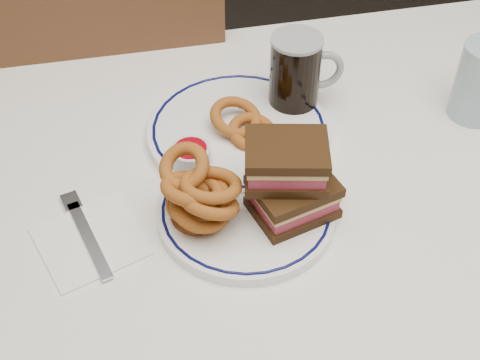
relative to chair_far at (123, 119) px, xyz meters
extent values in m
cube|color=white|center=(0.21, -0.52, 0.24)|extent=(1.26, 0.86, 0.03)
cylinder|color=#4A3017|center=(0.75, -0.18, -0.14)|extent=(0.06, 0.06, 0.71)
cube|color=white|center=(0.21, -0.09, 0.15)|extent=(1.26, 0.01, 0.17)
cube|color=#4A3017|center=(0.00, 0.07, -0.06)|extent=(0.43, 0.43, 0.04)
cylinder|color=#4A3017|center=(0.18, 0.25, -0.29)|extent=(0.04, 0.04, 0.41)
cylinder|color=#4A3017|center=(0.18, -0.11, -0.29)|extent=(0.04, 0.04, 0.41)
cylinder|color=#4A3017|center=(-0.18, 0.26, -0.29)|extent=(0.04, 0.04, 0.41)
cylinder|color=#4A3017|center=(-0.18, -0.10, -0.29)|extent=(0.04, 0.04, 0.41)
cube|color=#4A3017|center=(0.00, -0.12, 0.19)|extent=(0.42, 0.03, 0.46)
cylinder|color=white|center=(0.15, -0.56, 0.26)|extent=(0.25, 0.25, 0.02)
torus|color=#090C45|center=(0.15, -0.56, 0.27)|extent=(0.23, 0.23, 0.00)
cube|color=black|center=(0.21, -0.58, 0.28)|extent=(0.13, 0.11, 0.01)
cube|color=#9A2C38|center=(0.21, -0.58, 0.29)|extent=(0.12, 0.10, 0.02)
cube|color=tan|center=(0.21, -0.58, 0.31)|extent=(0.12, 0.10, 0.01)
cube|color=black|center=(0.21, -0.58, 0.32)|extent=(0.13, 0.11, 0.01)
cube|color=black|center=(0.20, -0.57, 0.33)|extent=(0.12, 0.11, 0.01)
cube|color=#9A2C38|center=(0.20, -0.57, 0.35)|extent=(0.11, 0.10, 0.02)
cube|color=tan|center=(0.20, -0.57, 0.36)|extent=(0.12, 0.10, 0.01)
cube|color=black|center=(0.20, -0.57, 0.37)|extent=(0.12, 0.11, 0.01)
torus|color=#6B300E|center=(0.08, -0.56, 0.28)|extent=(0.08, 0.08, 0.05)
torus|color=#6B300E|center=(0.08, -0.57, 0.29)|extent=(0.08, 0.08, 0.05)
torus|color=#6B300E|center=(0.10, -0.58, 0.30)|extent=(0.08, 0.08, 0.05)
torus|color=#6B300E|center=(0.09, -0.58, 0.31)|extent=(0.09, 0.09, 0.05)
torus|color=#6B300E|center=(0.09, -0.57, 0.31)|extent=(0.08, 0.08, 0.04)
torus|color=#6B300E|center=(0.09, -0.59, 0.32)|extent=(0.09, 0.08, 0.07)
torus|color=#6B300E|center=(0.08, -0.57, 0.33)|extent=(0.09, 0.09, 0.06)
torus|color=#6B300E|center=(0.10, -0.58, 0.34)|extent=(0.09, 0.08, 0.04)
torus|color=#6B300E|center=(0.07, -0.55, 0.35)|extent=(0.08, 0.07, 0.06)
cylinder|color=silver|center=(0.09, -0.46, 0.29)|extent=(0.06, 0.06, 0.03)
cylinder|color=#8E020E|center=(0.09, -0.46, 0.30)|extent=(0.05, 0.05, 0.01)
cylinder|color=black|center=(0.28, -0.35, 0.32)|extent=(0.08, 0.08, 0.13)
cylinder|color=#92979F|center=(0.28, -0.35, 0.39)|extent=(0.08, 0.08, 0.01)
torus|color=#92979F|center=(0.32, -0.35, 0.33)|extent=(0.07, 0.01, 0.07)
cylinder|color=white|center=(0.18, -0.40, 0.26)|extent=(0.28, 0.28, 0.02)
torus|color=#090C45|center=(0.18, -0.40, 0.27)|extent=(0.27, 0.27, 0.01)
torus|color=#6B300E|center=(0.19, -0.42, 0.28)|extent=(0.08, 0.08, 0.04)
torus|color=#6B300E|center=(0.17, -0.40, 0.29)|extent=(0.09, 0.08, 0.05)
cube|color=white|center=(-0.07, -0.57, 0.26)|extent=(0.16, 0.16, 0.00)
cube|color=silver|center=(-0.07, -0.57, 0.26)|extent=(0.05, 0.15, 0.00)
cube|color=silver|center=(-0.09, -0.49, 0.26)|extent=(0.03, 0.04, 0.00)
camera|label=1|loc=(0.01, -1.17, 0.95)|focal=50.00mm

